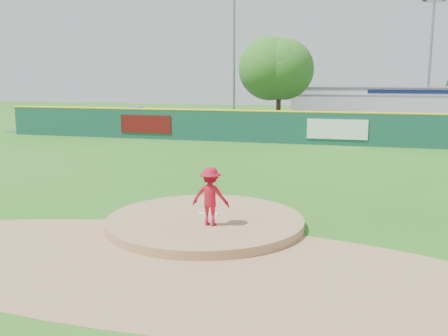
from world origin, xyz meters
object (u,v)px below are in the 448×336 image
(pitcher, at_px, (210,196))
(van, at_px, (270,122))
(playground_slide, at_px, (134,118))
(light_pole_left, at_px, (234,52))
(pool_building_grp, at_px, (385,106))
(light_pole_right, at_px, (430,58))
(deciduous_tree, at_px, (279,71))

(pitcher, distance_m, van, 26.49)
(playground_slide, xyz_separation_m, light_pole_left, (7.57, 2.94, 5.17))
(van, height_order, pool_building_grp, pool_building_grp)
(pool_building_grp, bearing_deg, light_pole_right, -44.95)
(deciduous_tree, bearing_deg, van, 139.27)
(pitcher, relative_size, pool_building_grp, 0.10)
(van, relative_size, light_pole_left, 0.42)
(pitcher, bearing_deg, light_pole_right, -107.18)
(van, distance_m, deciduous_tree, 4.03)
(pitcher, bearing_deg, light_pole_left, -77.97)
(pool_building_grp, bearing_deg, van, -144.26)
(van, distance_m, playground_slide, 10.91)
(pool_building_grp, relative_size, playground_slide, 4.85)
(pitcher, height_order, light_pole_left, light_pole_left)
(pool_building_grp, height_order, deciduous_tree, deciduous_tree)
(deciduous_tree, relative_size, light_pole_right, 0.74)
(deciduous_tree, xyz_separation_m, light_pole_left, (-4.00, 2.00, 1.50))
(pitcher, relative_size, playground_slide, 0.49)
(van, xyz_separation_m, deciduous_tree, (0.78, -0.67, 3.90))
(pool_building_grp, distance_m, deciduous_tree, 11.01)
(pitcher, distance_m, light_pole_right, 31.20)
(light_pole_right, bearing_deg, van, -164.24)
(pool_building_grp, distance_m, light_pole_right, 5.75)
(light_pole_right, bearing_deg, pitcher, -106.27)
(deciduous_tree, bearing_deg, playground_slide, -175.34)
(van, relative_size, playground_slide, 1.46)
(van, bearing_deg, light_pole_left, 80.44)
(light_pole_left, bearing_deg, pool_building_grp, 22.60)
(pitcher, xyz_separation_m, light_pole_right, (8.65, 29.63, 4.52))
(playground_slide, distance_m, light_pole_right, 23.57)
(pitcher, height_order, playground_slide, pitcher)
(playground_slide, height_order, light_pole_right, light_pole_right)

